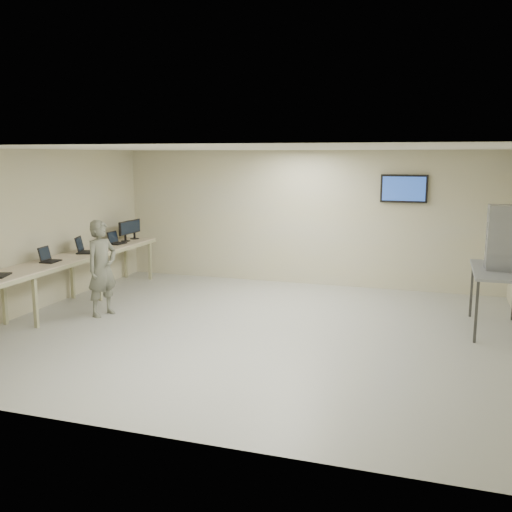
% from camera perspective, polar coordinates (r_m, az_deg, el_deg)
% --- Properties ---
extents(room, '(8.01, 7.01, 2.81)m').
position_cam_1_polar(room, '(8.68, -0.08, 1.52)').
color(room, silver).
rests_on(room, ground).
extents(workbench, '(0.76, 6.00, 0.90)m').
position_cam_1_polar(workbench, '(10.42, -19.48, -0.87)').
color(workbench, '#BEB29E').
rests_on(workbench, ground).
extents(laptop_1, '(0.30, 0.35, 0.26)m').
position_cam_1_polar(laptop_1, '(10.36, -20.08, -0.18)').
color(laptop_1, black).
rests_on(laptop_1, workbench).
extents(laptop_2, '(0.42, 0.45, 0.30)m').
position_cam_1_polar(laptop_2, '(11.12, -16.89, 0.71)').
color(laptop_2, black).
rests_on(laptop_2, workbench).
extents(laptop_3, '(0.29, 0.35, 0.26)m').
position_cam_1_polar(laptop_3, '(12.03, -13.86, 1.50)').
color(laptop_3, black).
rests_on(laptop_3, workbench).
extents(monitor_near, '(0.19, 0.43, 0.43)m').
position_cam_1_polar(monitor_near, '(12.32, -12.95, 2.62)').
color(monitor_near, black).
rests_on(monitor_near, workbench).
extents(monitor_far, '(0.19, 0.42, 0.42)m').
position_cam_1_polar(monitor_far, '(12.64, -12.08, 2.82)').
color(monitor_far, black).
rests_on(monitor_far, workbench).
extents(soldier, '(0.55, 0.68, 1.63)m').
position_cam_1_polar(soldier, '(9.96, -15.15, -1.18)').
color(soldier, '#4F573F').
rests_on(soldier, ground).
extents(side_table, '(0.76, 1.62, 0.97)m').
position_cam_1_polar(side_table, '(9.50, 23.09, -1.66)').
color(side_table, gray).
rests_on(side_table, ground).
extents(storage_bins, '(0.37, 0.42, 0.99)m').
position_cam_1_polar(storage_bins, '(9.40, 23.21, 1.71)').
color(storage_bins, gray).
rests_on(storage_bins, side_table).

